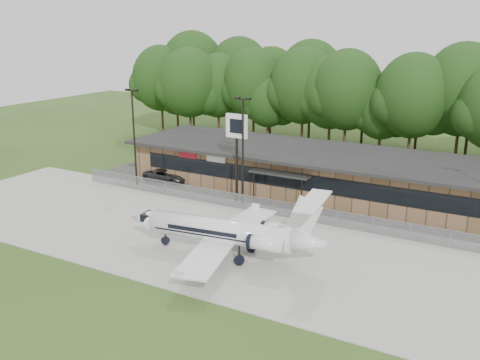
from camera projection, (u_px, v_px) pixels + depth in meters
The scene contains 11 objects.
ground at pixel (187, 287), 35.02m from camera, with size 160.00×160.00×0.00m, color #314B1A.
apron at pixel (246, 244), 41.71m from camera, with size 64.00×18.00×0.08m, color #9E9B93.
parking_lot at pixel (303, 203), 51.34m from camera, with size 50.00×9.00×0.06m, color #383835.
terminal at pixel (321, 171), 54.46m from camera, with size 41.00×11.65×4.30m.
fence at pixel (284, 210), 47.36m from camera, with size 46.00×0.04×1.52m.
treeline at pixel (374, 98), 68.08m from camera, with size 72.00×12.00×15.00m, color #1B3511, non-canonical shape.
light_pole_left at pixel (134, 130), 55.61m from camera, with size 1.55×0.30×10.23m.
light_pole_mid at pixel (243, 143), 49.51m from camera, with size 1.55×0.30×10.23m.
business_jet at pixel (227, 233), 39.09m from camera, with size 15.90×14.22×5.35m.
suv at pixel (167, 175), 58.32m from camera, with size 2.39×5.18×1.44m, color #323235.
pole_sign at pixel (237, 135), 49.98m from camera, with size 2.26×0.37×8.59m.
Camera 1 is at (18.49, -25.91, 16.56)m, focal length 40.00 mm.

